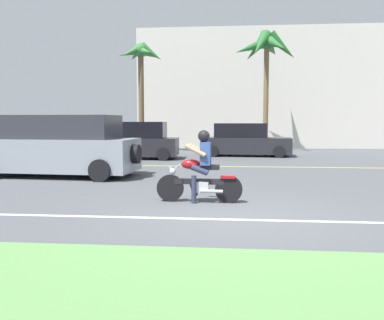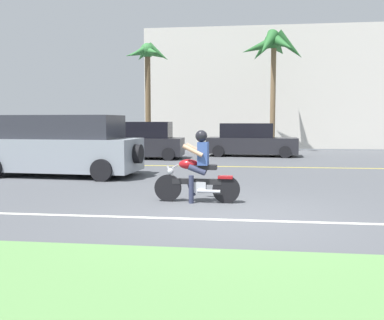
{
  "view_description": "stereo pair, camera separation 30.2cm",
  "coord_description": "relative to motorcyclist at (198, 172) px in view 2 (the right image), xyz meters",
  "views": [
    {
      "loc": [
        -0.03,
        -7.55,
        1.71
      ],
      "look_at": [
        -1.02,
        2.98,
        0.73
      ],
      "focal_mm": 39.3,
      "sensor_mm": 36.0,
      "label": 1
    },
    {
      "loc": [
        0.27,
        -7.52,
        1.71
      ],
      "look_at": [
        -1.02,
        2.98,
        0.73
      ],
      "focal_mm": 39.3,
      "sensor_mm": 36.0,
      "label": 2
    }
  ],
  "objects": [
    {
      "name": "building_far",
      "position": [
        4.01,
        19.81,
        3.13
      ],
      "size": [
        18.79,
        4.0,
        7.54
      ],
      "primitive_type": "cube",
      "color": "beige",
      "rests_on": "ground"
    },
    {
      "name": "palm_tree_0",
      "position": [
        2.48,
        14.88,
        4.9
      ],
      "size": [
        3.61,
        3.56,
        6.63
      ],
      "color": "brown",
      "rests_on": "ground"
    },
    {
      "name": "lane_line_near",
      "position": [
        0.69,
        -1.53,
        -0.64
      ],
      "size": [
        50.4,
        0.12,
        0.01
      ],
      "primitive_type": "cube",
      "color": "silver",
      "rests_on": "ground"
    },
    {
      "name": "parked_car_1",
      "position": [
        -3.57,
        9.96,
        0.13
      ],
      "size": [
        3.73,
        1.9,
        1.68
      ],
      "color": "#232328",
      "rests_on": "ground"
    },
    {
      "name": "parked_car_0",
      "position": [
        -8.31,
        10.07,
        0.14
      ],
      "size": [
        3.85,
        1.85,
        1.69
      ],
      "color": "white",
      "rests_on": "ground"
    },
    {
      "name": "palm_tree_1",
      "position": [
        -4.29,
        14.01,
        4.28
      ],
      "size": [
        2.55,
        2.31,
        5.95
      ],
      "color": "brown",
      "rests_on": "ground"
    },
    {
      "name": "motorcyclist",
      "position": [
        0.0,
        0.0,
        0.0
      ],
      "size": [
        1.82,
        0.6,
        1.52
      ],
      "color": "black",
      "rests_on": "ground"
    },
    {
      "name": "lane_line_far",
      "position": [
        0.69,
        7.04,
        -0.64
      ],
      "size": [
        50.4,
        0.12,
        0.01
      ],
      "primitive_type": "cube",
      "color": "yellow",
      "rests_on": "ground"
    },
    {
      "name": "parked_car_2",
      "position": [
        1.28,
        11.95,
        0.1
      ],
      "size": [
        4.42,
        2.02,
        1.6
      ],
      "color": "#232328",
      "rests_on": "ground"
    },
    {
      "name": "grass_median",
      "position": [
        0.69,
        -5.29,
        -0.61
      ],
      "size": [
        56.0,
        3.8,
        0.06
      ],
      "primitive_type": "cube",
      "color": "#5B8C4C",
      "rests_on": "ground"
    },
    {
      "name": "ground",
      "position": [
        0.69,
        1.81,
        -0.66
      ],
      "size": [
        56.0,
        30.0,
        0.04
      ],
      "primitive_type": "cube",
      "color": "#4C4F54"
    },
    {
      "name": "suv_nearby",
      "position": [
        -4.67,
        3.78,
        0.28
      ],
      "size": [
        5.1,
        2.36,
        1.89
      ],
      "color": "#8C939E",
      "rests_on": "ground"
    }
  ]
}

